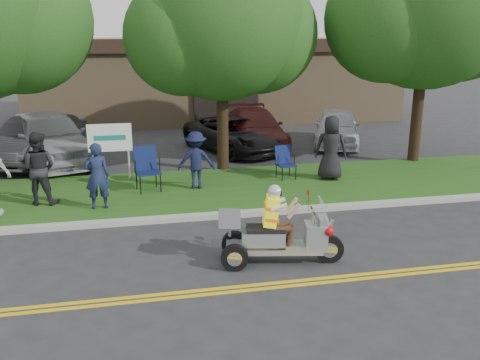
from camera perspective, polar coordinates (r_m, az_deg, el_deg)
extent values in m
plane|color=#28282B|center=(9.47, 2.67, -10.42)|extent=(120.00, 120.00, 0.00)
cube|color=gold|center=(8.97, 3.61, -12.00)|extent=(60.00, 0.10, 0.01)
cube|color=gold|center=(9.10, 3.34, -11.54)|extent=(60.00, 0.10, 0.01)
cube|color=#A8A89E|center=(12.18, -0.88, -3.88)|extent=(60.00, 0.25, 0.12)
cube|color=#225216|center=(14.19, -2.51, -0.99)|extent=(60.00, 4.00, 0.10)
cube|color=#9E7F5B|center=(27.60, -3.11, 11.48)|extent=(18.00, 8.00, 4.00)
cube|color=black|center=(23.52, -1.62, 14.84)|extent=(18.00, 0.30, 0.60)
sphere|color=#204A15|center=(15.79, -23.69, 16.16)|extent=(4.05, 4.05, 4.05)
cylinder|color=#332114|center=(15.76, -1.98, 8.36)|extent=(0.36, 0.36, 4.20)
sphere|color=#204A15|center=(15.62, -2.08, 17.67)|extent=(4.80, 4.80, 4.80)
sphere|color=#204A15|center=(16.16, 2.12, 16.02)|extent=(3.60, 3.60, 3.60)
sphere|color=#204A15|center=(15.26, -6.54, 15.64)|extent=(3.36, 3.36, 3.36)
cylinder|color=#332114|center=(17.83, 19.47, 9.28)|extent=(0.36, 0.36, 4.76)
sphere|color=#204A15|center=(18.75, 23.53, 16.49)|extent=(4.20, 4.20, 4.20)
sphere|color=#204A15|center=(16.88, 16.32, 17.03)|extent=(3.92, 3.92, 3.92)
cylinder|color=silver|center=(15.30, -16.08, 1.57)|extent=(0.06, 0.06, 1.10)
cylinder|color=silver|center=(15.25, -12.34, 1.79)|extent=(0.06, 0.06, 1.10)
cube|color=white|center=(15.09, -14.42, 4.63)|extent=(1.25, 0.06, 0.80)
cylinder|color=black|center=(9.92, 9.99, -7.64)|extent=(0.56, 0.23, 0.54)
cylinder|color=black|center=(9.46, -0.61, -8.72)|extent=(0.52, 0.23, 0.51)
cylinder|color=black|center=(10.05, -0.62, -7.16)|extent=(0.52, 0.23, 0.51)
cube|color=#A7ABB0|center=(9.77, 4.21, -7.58)|extent=(1.77, 0.73, 0.16)
cube|color=#A7ABB0|center=(9.67, 2.62, -6.57)|extent=(0.88, 0.56, 0.32)
cube|color=black|center=(9.61, 2.90, -5.52)|extent=(0.78, 0.51, 0.09)
cube|color=#A7ABB0|center=(9.77, 8.50, -6.23)|extent=(0.48, 0.50, 0.50)
cube|color=silver|center=(9.60, 9.37, -3.31)|extent=(0.25, 0.44, 0.44)
cube|color=#A7ABB0|center=(9.51, -1.17, -4.33)|extent=(0.47, 0.45, 0.27)
sphere|color=#B20C0F|center=(9.62, 9.88, -5.59)|extent=(0.20, 0.20, 0.20)
cube|color=#FFFC1A|center=(9.48, 3.54, -3.48)|extent=(0.37, 0.41, 0.59)
sphere|color=silver|center=(9.37, 3.91, -1.29)|extent=(0.26, 0.26, 0.26)
cylinder|color=black|center=(13.71, -11.10, -0.59)|extent=(0.03, 0.03, 0.50)
cylinder|color=black|center=(13.82, -8.90, -0.34)|extent=(0.03, 0.03, 0.50)
cylinder|color=black|center=(14.18, -11.54, -0.06)|extent=(0.03, 0.03, 0.50)
cylinder|color=black|center=(14.29, -9.40, 0.18)|extent=(0.03, 0.03, 0.50)
cube|color=#0F1A46|center=(13.93, -10.29, 0.84)|extent=(0.73, 0.68, 0.05)
cube|color=#0F1A46|center=(14.10, -10.61, 2.44)|extent=(0.65, 0.31, 0.68)
cylinder|color=black|center=(14.72, 4.77, 0.62)|extent=(0.03, 0.03, 0.40)
cylinder|color=black|center=(14.92, 6.28, 0.79)|extent=(0.03, 0.03, 0.40)
cylinder|color=black|center=(15.07, 4.09, 1.00)|extent=(0.03, 0.03, 0.40)
cylinder|color=black|center=(15.26, 5.58, 1.16)|extent=(0.03, 0.03, 0.40)
cube|color=#101A4E|center=(14.93, 5.20, 1.68)|extent=(0.58, 0.54, 0.04)
cube|color=#101A4E|center=(15.06, 4.85, 2.89)|extent=(0.52, 0.24, 0.55)
imported|color=#192445|center=(12.71, -15.75, 0.44)|extent=(0.62, 0.44, 1.64)
imported|color=#232326|center=(13.52, -21.69, 1.24)|extent=(1.02, 0.87, 1.83)
imported|color=#141838|center=(13.94, -4.95, 2.24)|extent=(1.09, 0.71, 1.58)
imported|color=black|center=(14.98, 10.19, 3.59)|extent=(1.08, 0.93, 1.87)
imported|color=#A1A3A8|center=(18.16, -20.62, 4.50)|extent=(3.82, 5.62, 1.78)
imported|color=#2B2B2E|center=(18.63, -21.95, 4.26)|extent=(3.08, 4.95, 1.54)
imported|color=black|center=(18.84, -0.70, 5.14)|extent=(3.71, 5.04, 1.27)
imported|color=#521313|center=(19.65, 1.64, 5.80)|extent=(2.18, 4.95, 1.41)
imported|color=silver|center=(20.32, 10.82, 5.84)|extent=(3.07, 4.43, 1.40)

